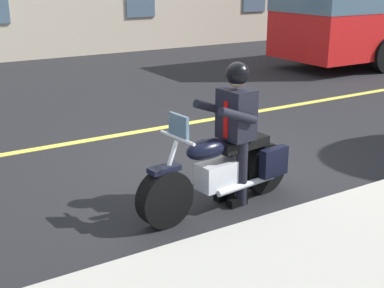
{
  "coord_description": "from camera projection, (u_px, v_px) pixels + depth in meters",
  "views": [
    {
      "loc": [
        3.99,
        5.97,
        2.71
      ],
      "look_at": [
        0.94,
        0.98,
        0.75
      ],
      "focal_mm": 47.98,
      "sensor_mm": 36.0,
      "label": 1
    }
  ],
  "objects": [
    {
      "name": "lane_center_stripe",
      "position": [
        150.0,
        130.0,
        9.28
      ],
      "size": [
        60.0,
        0.16,
        0.01
      ],
      "primitive_type": "cube",
      "color": "#E5DB4C",
      "rests_on": "ground_plane"
    },
    {
      "name": "motorcycle_main",
      "position": [
        222.0,
        171.0,
        6.14
      ],
      "size": [
        2.22,
        0.76,
        1.26
      ],
      "color": "black",
      "rests_on": "ground_plane"
    },
    {
      "name": "rider_main",
      "position": [
        235.0,
        121.0,
        6.06
      ],
      "size": [
        0.67,
        0.6,
        1.74
      ],
      "color": "black",
      "rests_on": "ground_plane"
    },
    {
      "name": "ground_plane",
      "position": [
        211.0,
        163.0,
        7.66
      ],
      "size": [
        80.0,
        80.0,
        0.0
      ],
      "primitive_type": "plane",
      "color": "black"
    }
  ]
}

